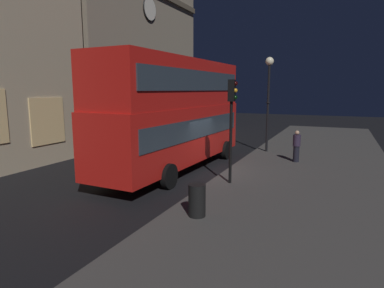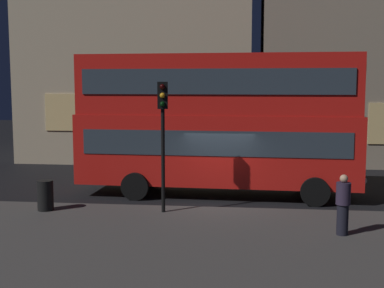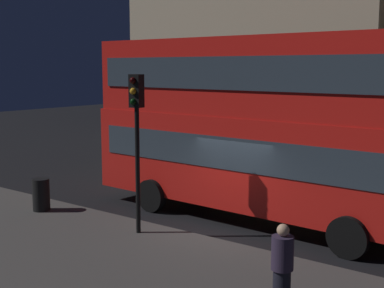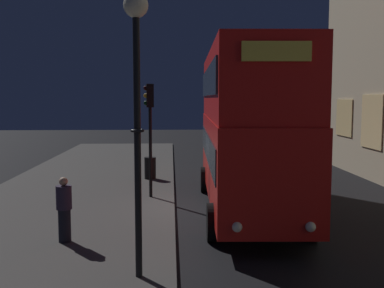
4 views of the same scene
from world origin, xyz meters
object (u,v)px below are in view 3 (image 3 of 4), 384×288
Objects in this scene: traffic_light_near_kerb at (137,120)px; pedestrian at (282,269)px; double_decker_bus at (254,120)px; litter_bin at (41,195)px.

traffic_light_near_kerb is 6.03m from pedestrian.
double_decker_bus is 10.80× the size of litter_bin.
double_decker_bus reaches higher than traffic_light_near_kerb.
double_decker_bus is 2.55× the size of traffic_light_near_kerb.
pedestrian is 9.34m from litter_bin.
double_decker_bus is at bearing 145.30° from pedestrian.
double_decker_bus is at bearing 32.95° from litter_bin.
traffic_light_near_kerb is 4.23× the size of litter_bin.
double_decker_bus reaches higher than pedestrian.
pedestrian reaches higher than litter_bin.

